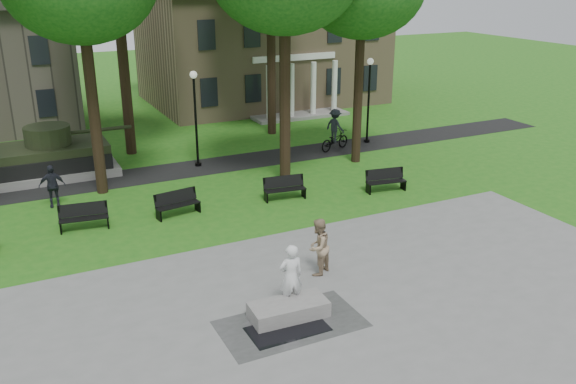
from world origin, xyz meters
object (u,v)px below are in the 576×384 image
friend_watching (318,247)px  concrete_block (289,310)px  park_bench_0 (83,216)px  cyclist (335,133)px  skateboarder (291,277)px

friend_watching → concrete_block: bearing=12.9°
concrete_block → park_bench_0: park_bench_0 is taller
friend_watching → cyclist: 14.44m
concrete_block → cyclist: size_ratio=0.97×
concrete_block → park_bench_0: (-4.21, 9.01, 0.28)m
concrete_block → friend_watching: size_ratio=1.16×
skateboarder → cyclist: (9.44, 13.69, -0.09)m
skateboarder → concrete_block: bearing=60.9°
concrete_block → cyclist: (9.73, 14.12, 0.68)m
skateboarder → friend_watching: bearing=-134.8°
skateboarder → cyclist: size_ratio=0.88×
park_bench_0 → cyclist: bearing=27.5°
cyclist → park_bench_0: size_ratio=1.22×
friend_watching → park_bench_0: 9.43m
concrete_block → park_bench_0: size_ratio=1.19×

